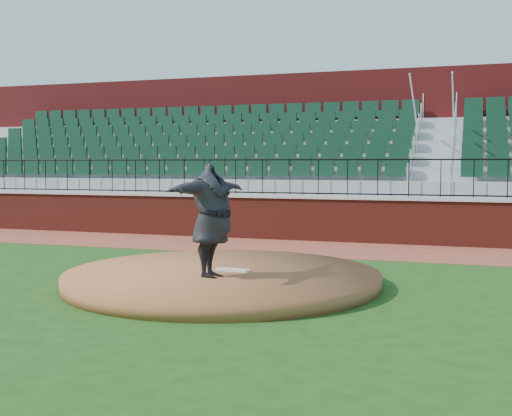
# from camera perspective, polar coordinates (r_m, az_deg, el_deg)

# --- Properties ---
(ground) EXTENTS (90.00, 90.00, 0.00)m
(ground) POSITION_cam_1_polar(r_m,az_deg,el_deg) (11.67, -2.37, -6.87)
(ground) COLOR #183F12
(ground) RESTS_ON ground
(warning_track) EXTENTS (34.00, 3.20, 0.01)m
(warning_track) POSITION_cam_1_polar(r_m,az_deg,el_deg) (16.76, 4.28, -3.53)
(warning_track) COLOR brown
(warning_track) RESTS_ON ground
(field_wall) EXTENTS (34.00, 0.35, 1.20)m
(field_wall) POSITION_cam_1_polar(r_m,az_deg,el_deg) (18.24, 5.54, -1.05)
(field_wall) COLOR maroon
(field_wall) RESTS_ON ground
(wall_cap) EXTENTS (34.00, 0.45, 0.10)m
(wall_cap) POSITION_cam_1_polar(r_m,az_deg,el_deg) (18.19, 5.55, 0.99)
(wall_cap) COLOR #B7B7B7
(wall_cap) RESTS_ON field_wall
(wall_railing) EXTENTS (34.00, 0.05, 1.00)m
(wall_railing) POSITION_cam_1_polar(r_m,az_deg,el_deg) (18.17, 5.56, 2.72)
(wall_railing) COLOR black
(wall_railing) RESTS_ON wall_cap
(seating_stands) EXTENTS (34.00, 5.10, 4.60)m
(seating_stands) POSITION_cam_1_polar(r_m,az_deg,el_deg) (20.83, 7.28, 4.24)
(seating_stands) COLOR gray
(seating_stands) RESTS_ON ground
(concourse_wall) EXTENTS (34.00, 0.50, 5.50)m
(concourse_wall) POSITION_cam_1_polar(r_m,az_deg,el_deg) (23.59, 8.64, 5.29)
(concourse_wall) COLOR maroon
(concourse_wall) RESTS_ON ground
(pitchers_mound) EXTENTS (5.69, 5.69, 0.25)m
(pitchers_mound) POSITION_cam_1_polar(r_m,az_deg,el_deg) (11.70, -2.99, -6.22)
(pitchers_mound) COLOR brown
(pitchers_mound) RESTS_ON ground
(pitching_rubber) EXTENTS (0.64, 0.19, 0.04)m
(pitching_rubber) POSITION_cam_1_polar(r_m,az_deg,el_deg) (11.66, -2.05, -5.52)
(pitching_rubber) COLOR silver
(pitching_rubber) RESTS_ON pitchers_mound
(pitcher) EXTENTS (0.92, 2.46, 1.95)m
(pitcher) POSITION_cam_1_polar(r_m,az_deg,el_deg) (10.97, -3.94, -1.10)
(pitcher) COLOR black
(pitcher) RESTS_ON pitchers_mound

